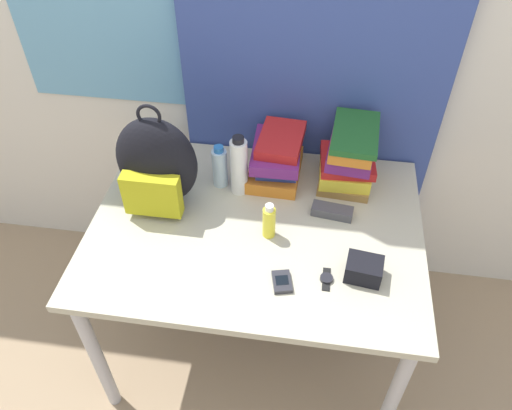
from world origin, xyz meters
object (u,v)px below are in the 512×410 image
Objects in this scene: backpack at (156,165)px; book_stack_left at (277,157)px; book_stack_center at (349,157)px; cell_phone at (282,282)px; wristwatch at (326,279)px; sunglasses_case at (332,211)px; camera_pouch at (364,269)px; water_bottle at (220,167)px; sunscreen_bottle at (269,221)px; sports_bottle at (239,166)px.

backpack is 1.50× the size of book_stack_left.
backpack is 0.72m from book_stack_center.
wristwatch is at bearing 14.13° from cell_phone.
sunglasses_case is (0.64, 0.02, -0.16)m from backpack.
cell_phone is 0.27m from camera_pouch.
cell_phone is at bearing -113.60° from sunglasses_case.
camera_pouch is at bearing -34.73° from water_bottle.
backpack is 0.47m from book_stack_left.
sunscreen_bottle is at bearing 140.91° from wristwatch.
sports_bottle reaches higher than book_stack_center.
book_stack_center is (0.27, -0.00, 0.04)m from book_stack_left.
sunscreen_bottle is at bearing -148.90° from sunglasses_case.
water_bottle is at bearing -156.77° from book_stack_left.
water_bottle is at bearing 136.31° from wristwatch.
sunscreen_bottle is at bearing -47.52° from water_bottle.
wristwatch is at bearing -47.61° from sports_bottle.
backpack is 0.80m from camera_pouch.
cell_phone reaches higher than wristwatch.
sports_bottle is 2.61× the size of cell_phone.
camera_pouch is (0.47, -0.35, -0.09)m from sports_bottle.
camera_pouch is at bearing -67.81° from sunglasses_case.
book_stack_center is 0.42m from sports_bottle.
sunscreen_bottle is (0.42, -0.11, -0.11)m from backpack.
water_bottle is at bearing 145.27° from camera_pouch.
book_stack_center is 0.48m from camera_pouch.
backpack is 0.45m from sunscreen_bottle.
book_stack_left is 2.20× the size of camera_pouch.
backpack is 3.30× the size of camera_pouch.
cell_phone is (0.49, -0.32, -0.17)m from backpack.
sports_bottle reaches higher than water_bottle.
book_stack_left is 0.18m from sports_bottle.
sunscreen_bottle is 1.53× the size of wristwatch.
sports_bottle is at bearing 166.89° from sunglasses_case.
backpack is 0.30m from sports_bottle.
camera_pouch is at bearing -54.23° from book_stack_left.
camera_pouch is at bearing -37.02° from sports_bottle.
book_stack_left is 0.96× the size of book_stack_center.
backpack is 0.25m from water_bottle.
book_stack_left is at bearing 113.87° from wristwatch.
backpack is at bearing 155.70° from wristwatch.
sunscreen_bottle is 0.26m from sunglasses_case.
wristwatch is (0.43, -0.41, -0.08)m from water_bottle.
sunglasses_case is at bearing 66.40° from cell_phone.
backpack reaches higher than water_bottle.
sports_bottle is 0.49m from cell_phone.
sunglasses_case is (0.44, -0.11, -0.07)m from water_bottle.
sports_bottle is at bearing -138.09° from book_stack_left.
book_stack_center reaches higher than book_stack_left.
sports_bottle reaches higher than cell_phone.
backpack is 2.70× the size of sunglasses_case.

